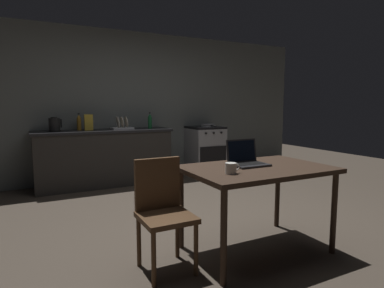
% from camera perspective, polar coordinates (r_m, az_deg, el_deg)
% --- Properties ---
extents(ground_plane, '(12.00, 12.00, 0.00)m').
position_cam_1_polar(ground_plane, '(3.65, 1.91, -13.94)').
color(ground_plane, '#473D33').
extents(back_wall, '(6.40, 0.10, 2.56)m').
position_cam_1_polar(back_wall, '(5.94, -7.94, 6.65)').
color(back_wall, slate).
rests_on(back_wall, ground_plane).
extents(kitchen_counter, '(2.16, 0.64, 0.90)m').
position_cam_1_polar(kitchen_counter, '(5.44, -15.17, -2.29)').
color(kitchen_counter, '#282623').
rests_on(kitchen_counter, ground_plane).
extents(stove_oven, '(0.60, 0.62, 0.90)m').
position_cam_1_polar(stove_oven, '(6.10, 2.33, -1.11)').
color(stove_oven, gray).
rests_on(stove_oven, ground_plane).
extents(dining_table, '(1.26, 0.83, 0.76)m').
position_cam_1_polar(dining_table, '(2.90, 11.36, -5.44)').
color(dining_table, '#332319').
rests_on(dining_table, ground_plane).
extents(chair, '(0.40, 0.40, 0.87)m').
position_cam_1_polar(chair, '(2.61, -5.23, -10.93)').
color(chair, '#4C331E').
rests_on(chair, ground_plane).
extents(laptop, '(0.32, 0.26, 0.23)m').
position_cam_1_polar(laptop, '(2.94, 9.68, -2.82)').
color(laptop, '#232326').
rests_on(laptop, dining_table).
extents(electric_kettle, '(0.19, 0.17, 0.22)m').
position_cam_1_polar(electric_kettle, '(5.28, -23.10, 3.16)').
color(electric_kettle, black).
rests_on(electric_kettle, kitchen_counter).
extents(bottle, '(0.07, 0.07, 0.27)m').
position_cam_1_polar(bottle, '(5.54, -7.44, 4.07)').
color(bottle, '#19592D').
rests_on(bottle, kitchen_counter).
extents(frying_pan, '(0.27, 0.44, 0.05)m').
position_cam_1_polar(frying_pan, '(6.05, 2.82, 3.36)').
color(frying_pan, gray).
rests_on(frying_pan, stove_oven).
extents(coffee_mug, '(0.13, 0.09, 0.09)m').
position_cam_1_polar(coffee_mug, '(2.56, 6.91, -4.27)').
color(coffee_mug, silver).
rests_on(coffee_mug, dining_table).
extents(cereal_box, '(0.13, 0.05, 0.25)m').
position_cam_1_polar(cereal_box, '(5.36, -17.78, 3.66)').
color(cereal_box, gold).
rests_on(cereal_box, kitchen_counter).
extents(dish_rack, '(0.34, 0.26, 0.21)m').
position_cam_1_polar(dish_rack, '(5.45, -12.23, 3.07)').
color(dish_rack, silver).
rests_on(dish_rack, kitchen_counter).
extents(bottle_b, '(0.07, 0.07, 0.27)m').
position_cam_1_polar(bottle_b, '(5.40, -19.31, 3.64)').
color(bottle_b, '#8C601E').
rests_on(bottle_b, kitchen_counter).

